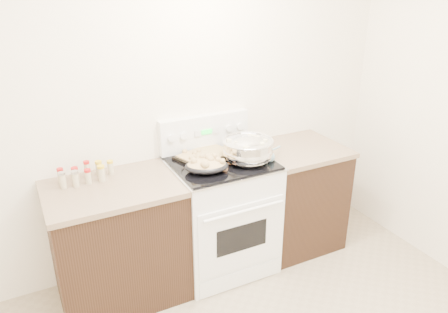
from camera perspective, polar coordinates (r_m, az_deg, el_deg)
room_shell at (r=1.74m, az=10.26°, el=3.46°), size 4.10×3.60×2.75m
counter_left at (r=3.32m, az=-13.59°, el=-10.80°), size 0.93×0.67×0.92m
counter_right at (r=3.89m, az=9.26°, el=-5.07°), size 0.73×0.67×0.92m
kitchen_range at (r=3.53m, az=-0.41°, el=-7.32°), size 0.78×0.73×1.22m
mixing_bowl at (r=3.29m, az=3.12°, el=0.81°), size 0.48×0.48×0.23m
roasting_pan at (r=3.13m, az=-2.28°, el=-1.16°), size 0.37×0.31×0.11m
baking_sheet at (r=3.39m, az=-2.57°, el=0.19°), size 0.50×0.43×0.06m
wooden_spoon at (r=3.19m, az=0.39°, el=-1.39°), size 0.20×0.18×0.04m
blue_ladle at (r=3.34m, az=6.04°, el=0.05°), size 0.24×0.20×0.10m
spice_jars at (r=3.19m, az=-17.68°, el=-2.14°), size 0.38×0.15×0.13m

